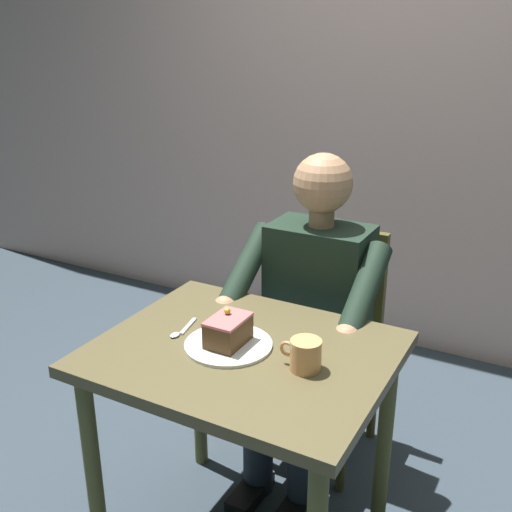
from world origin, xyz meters
name	(u,v)px	position (x,y,z in m)	size (l,w,h in m)	color
cafe_rear_panel	(417,55)	(0.00, -1.68, 1.50)	(6.40, 0.12, 3.00)	#CCA99D
dining_table	(244,381)	(0.00, 0.00, 0.63)	(0.84, 0.69, 0.75)	brown
chair	(326,332)	(0.00, -0.65, 0.49)	(0.42, 0.42, 0.90)	#504B23
seated_person	(309,317)	(0.00, -0.48, 0.64)	(0.53, 0.58, 1.22)	#1C2E22
dessert_plate	(228,345)	(0.04, 0.01, 0.75)	(0.26, 0.26, 0.01)	white
cake_slice	(228,330)	(0.04, 0.01, 0.80)	(0.10, 0.14, 0.10)	#4F341A
coffee_cup	(305,354)	(-0.20, 0.02, 0.79)	(0.12, 0.09, 0.09)	tan
dessert_spoon	(181,331)	(0.22, 0.01, 0.75)	(0.03, 0.14, 0.01)	silver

